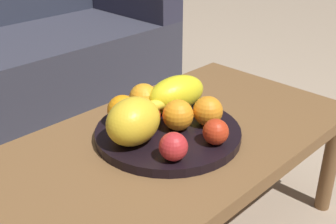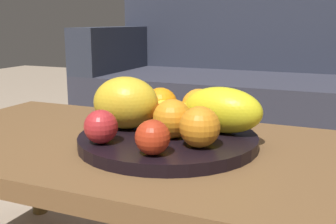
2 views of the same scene
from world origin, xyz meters
name	(u,v)px [view 2 (image 2 of 2)]	position (x,y,z in m)	size (l,w,h in m)	color
coffee_table	(150,161)	(0.00, 0.00, 0.34)	(1.17, 0.58, 0.38)	brown
couch	(268,95)	(0.07, 1.15, 0.30)	(1.70, 0.70, 0.90)	#323340
fruit_bowl	(168,140)	(0.04, 0.01, 0.40)	(0.39, 0.39, 0.03)	black
melon_large_front	(126,103)	(-0.07, 0.02, 0.47)	(0.15, 0.12, 0.12)	yellow
melon_smaller_beside	(222,110)	(0.14, 0.07, 0.46)	(0.18, 0.10, 0.10)	yellow
orange_front	(172,119)	(0.06, -0.01, 0.45)	(0.08, 0.08, 0.08)	orange
orange_left	(200,127)	(0.13, -0.05, 0.45)	(0.08, 0.08, 0.08)	orange
orange_right	(199,106)	(0.07, 0.13, 0.45)	(0.08, 0.08, 0.08)	orange
orange_back	(161,104)	(-0.02, 0.11, 0.45)	(0.08, 0.08, 0.08)	orange
apple_front	(153,137)	(0.07, -0.13, 0.44)	(0.07, 0.07, 0.07)	red
apple_left	(165,116)	(0.02, 0.05, 0.44)	(0.06, 0.06, 0.06)	red
apple_right	(101,127)	(-0.06, -0.11, 0.44)	(0.07, 0.07, 0.07)	red
banana_bunch	(177,115)	(0.03, 0.08, 0.43)	(0.17, 0.09, 0.06)	yellow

